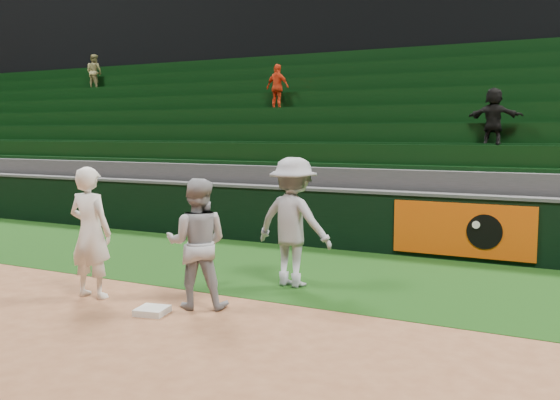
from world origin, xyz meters
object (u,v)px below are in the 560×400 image
object	(u,v)px
first_base	(152,311)
base_coach	(293,222)
first_baseman	(90,233)
baserunner	(197,243)

from	to	relation	value
first_base	base_coach	size ratio (longest dim) A/B	0.19
first_baseman	base_coach	size ratio (longest dim) A/B	0.95
first_baseman	baserunner	xyz separation A→B (m)	(1.68, 0.28, -0.06)
baserunner	base_coach	size ratio (longest dim) A/B	0.89
first_base	baserunner	size ratio (longest dim) A/B	0.22
first_baseman	base_coach	bearing A→B (deg)	-143.01
first_base	base_coach	world-z (taller)	base_coach
first_baseman	baserunner	distance (m)	1.71
first_baseman	first_base	bearing A→B (deg)	165.10
first_baseman	base_coach	distance (m)	3.04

